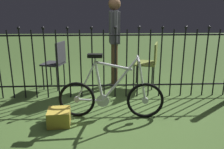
{
  "coord_description": "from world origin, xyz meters",
  "views": [
    {
      "loc": [
        -0.18,
        -3.23,
        1.57
      ],
      "look_at": [
        -0.03,
        0.21,
        0.55
      ],
      "focal_mm": 38.34,
      "sensor_mm": 36.0,
      "label": 1
    }
  ],
  "objects_px": {
    "bicycle": "(111,96)",
    "person_visitor": "(114,34)",
    "chair_charcoal": "(56,60)",
    "display_crate": "(59,117)",
    "chair_olive": "(149,60)"
  },
  "relations": [
    {
      "from": "display_crate",
      "to": "bicycle",
      "type": "bearing_deg",
      "value": 15.46
    },
    {
      "from": "chair_charcoal",
      "to": "person_visitor",
      "type": "height_order",
      "value": "person_visitor"
    },
    {
      "from": "chair_charcoal",
      "to": "chair_olive",
      "type": "height_order",
      "value": "chair_charcoal"
    },
    {
      "from": "chair_charcoal",
      "to": "display_crate",
      "type": "xyz_separation_m",
      "value": [
        0.27,
        -1.47,
        -0.44
      ]
    },
    {
      "from": "chair_olive",
      "to": "display_crate",
      "type": "bearing_deg",
      "value": -135.08
    },
    {
      "from": "bicycle",
      "to": "person_visitor",
      "type": "relative_size",
      "value": 0.89
    },
    {
      "from": "chair_olive",
      "to": "person_visitor",
      "type": "relative_size",
      "value": 0.51
    },
    {
      "from": "chair_charcoal",
      "to": "chair_olive",
      "type": "xyz_separation_m",
      "value": [
        1.75,
        0.01,
        -0.02
      ]
    },
    {
      "from": "bicycle",
      "to": "chair_olive",
      "type": "xyz_separation_m",
      "value": [
        0.78,
        1.29,
        0.21
      ]
    },
    {
      "from": "person_visitor",
      "to": "bicycle",
      "type": "bearing_deg",
      "value": -95.07
    },
    {
      "from": "bicycle",
      "to": "display_crate",
      "type": "xyz_separation_m",
      "value": [
        -0.7,
        -0.19,
        -0.22
      ]
    },
    {
      "from": "bicycle",
      "to": "person_visitor",
      "type": "distance_m",
      "value": 1.59
    },
    {
      "from": "person_visitor",
      "to": "chair_olive",
      "type": "bearing_deg",
      "value": -12.33
    },
    {
      "from": "chair_charcoal",
      "to": "person_visitor",
      "type": "relative_size",
      "value": 0.53
    },
    {
      "from": "chair_charcoal",
      "to": "display_crate",
      "type": "distance_m",
      "value": 1.56
    }
  ]
}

